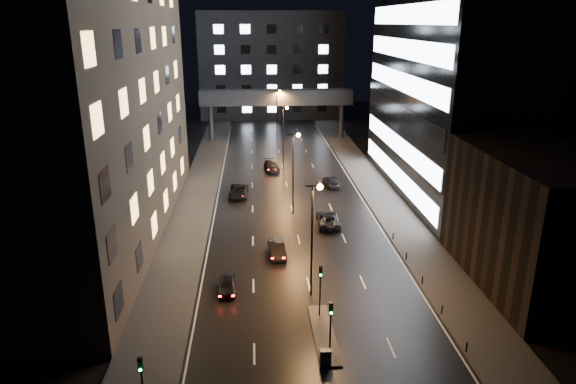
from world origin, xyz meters
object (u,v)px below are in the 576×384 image
Objects in this scene: car_toward_a at (328,219)px; car_away_d at (271,166)px; car_away_a at (228,285)px; car_away_b at (277,249)px; utility_cabinet at (325,357)px; car_toward_b at (332,181)px; car_away_c at (238,191)px.

car_away_d is at bearing -74.46° from car_toward_a.
car_away_b is at bearing 56.56° from car_away_a.
car_away_b is 3.79× the size of utility_cabinet.
car_toward_a reaches higher than car_toward_b.
utility_cabinet is (-6.58, -40.60, 0.01)m from car_toward_b.
car_away_c is 1.07× the size of car_away_d.
car_toward_b is (2.68, 15.01, -0.05)m from car_toward_a.
car_toward_a is 1.12× the size of car_toward_b.
car_away_c is at bearing 14.32° from car_toward_b.
utility_cabinet is at bearing -95.88° from car_away_d.
car_toward_a reaches higher than car_away_c.
utility_cabinet is (-3.89, -25.59, -0.04)m from car_toward_a.
car_away_d is 0.92× the size of car_toward_a.
car_away_b is at bearing 66.51° from car_toward_b.
car_toward_a is (10.69, -11.13, 0.01)m from car_away_c.
car_away_a is at bearing -105.94° from car_away_d.
car_away_a is 25.87m from car_away_c.
utility_cabinet is at bearing 78.96° from car_toward_b.
car_away_d is at bearing 83.52° from car_away_b.
car_away_a is 32.76m from car_toward_b.
car_away_b reaches higher than utility_cabinet.
car_away_d is 4.41× the size of utility_cabinet.
car_toward_a is at bearing -42.78° from car_away_c.
car_away_c reaches higher than utility_cabinet.
car_away_b is 0.86× the size of car_away_d.
car_toward_a is (11.07, 14.73, 0.11)m from car_away_a.
car_away_c is at bearing -119.70° from car_away_d.
car_toward_b is at bearing -98.10° from car_toward_a.
car_toward_a reaches higher than utility_cabinet.
car_toward_b is at bearing -53.98° from car_away_d.
car_away_b is 31.45m from car_away_d.
car_toward_b is at bearing 63.09° from car_away_b.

